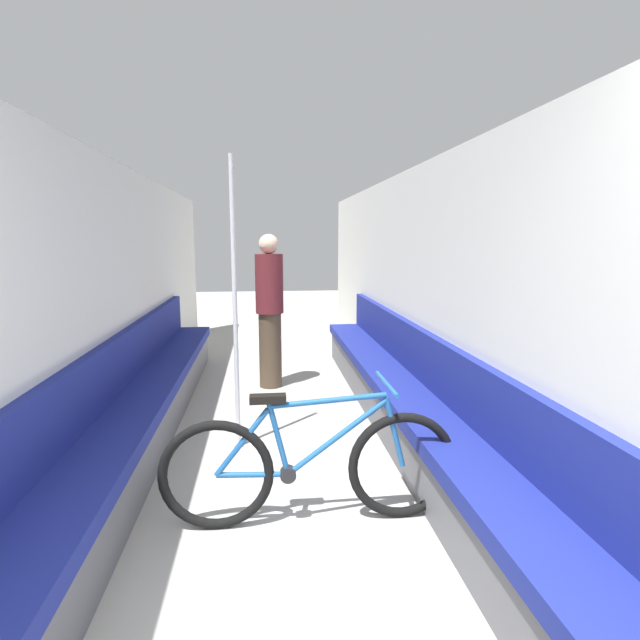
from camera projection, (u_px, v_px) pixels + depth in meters
The scene contains 7 objects.
wall_left at pixel (100, 306), 3.72m from camera, with size 0.10×9.95×2.24m, color silver.
wall_right at pixel (436, 301), 4.01m from camera, with size 0.10×9.95×2.24m, color silver.
bench_seat_row_left at pixel (138, 414), 3.80m from camera, with size 0.44×5.77×0.87m.
bench_seat_row_right at pixel (407, 404), 4.04m from camera, with size 0.44×5.77×0.87m.
bicycle at pixel (311, 467), 2.82m from camera, with size 1.70×0.46×0.83m.
grab_pole_near at pixel (235, 310), 3.76m from camera, with size 0.08×0.08×2.22m.
passenger_standing at pixel (270, 309), 5.39m from camera, with size 0.30×0.30×1.66m.
Camera 1 is at (-0.08, -0.47, 1.62)m, focal length 28.00 mm.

